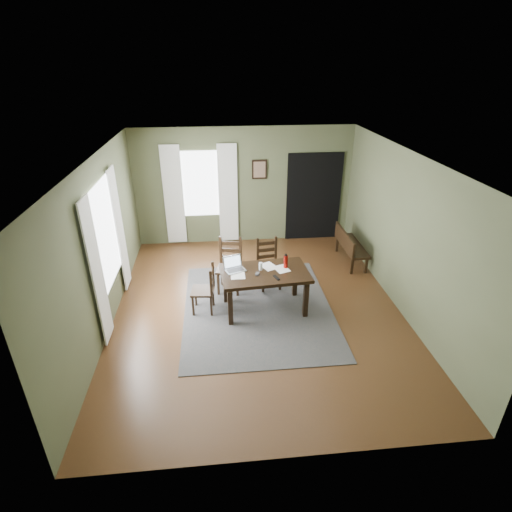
{
  "coord_description": "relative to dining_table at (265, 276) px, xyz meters",
  "views": [
    {
      "loc": [
        -0.64,
        -5.94,
        4.05
      ],
      "look_at": [
        0.0,
        0.3,
        0.9
      ],
      "focal_mm": 28.0,
      "sensor_mm": 36.0,
      "label": 1
    }
  ],
  "objects": [
    {
      "name": "dining_table",
      "position": [
        0.0,
        0.0,
        0.0
      ],
      "size": [
        1.56,
        1.01,
        0.75
      ],
      "rotation": [
        0.0,
        0.0,
        0.08
      ],
      "color": "black",
      "rests_on": "rug"
    },
    {
      "name": "bench",
      "position": [
        2.04,
        1.64,
        -0.24
      ],
      "size": [
        0.4,
        1.26,
        0.71
      ],
      "rotation": [
        0.0,
        0.0,
        1.57
      ],
      "color": "black",
      "rests_on": "ground"
    },
    {
      "name": "chair_end",
      "position": [
        -1.03,
        0.05,
        -0.23
      ],
      "size": [
        0.43,
        0.43,
        0.89
      ],
      "rotation": [
        0.0,
        0.0,
        -1.68
      ],
      "color": "black",
      "rests_on": "rug"
    },
    {
      "name": "curtain_left_far",
      "position": [
        -2.56,
        1.05,
        0.53
      ],
      "size": [
        0.03,
        0.48,
        2.3
      ],
      "color": "silver",
      "rests_on": "ground"
    },
    {
      "name": "chair_back_left",
      "position": [
        -0.57,
        0.75,
        -0.16
      ],
      "size": [
        0.53,
        0.54,
        1.03
      ],
      "rotation": [
        0.0,
        0.0,
        -0.22
      ],
      "color": "black",
      "rests_on": "rug"
    },
    {
      "name": "curtain_back_left",
      "position": [
        -1.74,
        2.97,
        0.53
      ],
      "size": [
        0.44,
        0.03,
        2.3
      ],
      "color": "silver",
      "rests_on": "ground"
    },
    {
      "name": "ground",
      "position": [
        -0.12,
        0.03,
        -0.67
      ],
      "size": [
        5.0,
        6.0,
        0.01
      ],
      "color": "#492C16"
    },
    {
      "name": "drinking_glass",
      "position": [
        -0.06,
        0.07,
        0.16
      ],
      "size": [
        0.08,
        0.08,
        0.14
      ],
      "primitive_type": "cylinder",
      "rotation": [
        0.0,
        0.0,
        0.36
      ],
      "color": "silver",
      "rests_on": "dining_table"
    },
    {
      "name": "curtain_left_near",
      "position": [
        -2.56,
        -0.59,
        0.53
      ],
      "size": [
        0.03,
        0.48,
        2.3
      ],
      "color": "silver",
      "rests_on": "ground"
    },
    {
      "name": "tv_remote",
      "position": [
        0.17,
        -0.24,
        0.1
      ],
      "size": [
        0.1,
        0.17,
        0.02
      ],
      "primitive_type": "cube",
      "rotation": [
        0.0,
        0.0,
        0.34
      ],
      "color": "black",
      "rests_on": "dining_table"
    },
    {
      "name": "window_back",
      "position": [
        -1.12,
        3.0,
        0.78
      ],
      "size": [
        1.0,
        0.01,
        1.5
      ],
      "color": "white",
      "rests_on": "ground"
    },
    {
      "name": "computer_mouse",
      "position": [
        -0.14,
        -0.09,
        0.11
      ],
      "size": [
        0.08,
        0.11,
        0.03
      ],
      "primitive_type": "cube",
      "rotation": [
        0.0,
        0.0,
        -0.32
      ],
      "color": "#3F3F42",
      "rests_on": "dining_table"
    },
    {
      "name": "curtain_back_right",
      "position": [
        -0.5,
        2.97,
        0.53
      ],
      "size": [
        0.44,
        0.03,
        2.3
      ],
      "color": "silver",
      "rests_on": "ground"
    },
    {
      "name": "framed_picture",
      "position": [
        0.23,
        3.0,
        1.08
      ],
      "size": [
        0.34,
        0.03,
        0.44
      ],
      "color": "black",
      "rests_on": "ground"
    },
    {
      "name": "window_left",
      "position": [
        -2.59,
        0.23,
        0.78
      ],
      "size": [
        0.01,
        1.3,
        1.7
      ],
      "color": "white",
      "rests_on": "ground"
    },
    {
      "name": "paper_a",
      "position": [
        -0.46,
        -0.06,
        0.09
      ],
      "size": [
        0.24,
        0.31,
        0.0
      ],
      "primitive_type": "cube",
      "rotation": [
        0.0,
        0.0,
        -0.01
      ],
      "color": "white",
      "rests_on": "dining_table"
    },
    {
      "name": "room_shell",
      "position": [
        -0.12,
        0.03,
        1.14
      ],
      "size": [
        5.02,
        6.02,
        2.71
      ],
      "color": "#4E5537",
      "rests_on": "ground"
    },
    {
      "name": "paper_d",
      "position": [
        0.3,
        0.07,
        0.09
      ],
      "size": [
        0.3,
        0.34,
        0.0
      ],
      "primitive_type": "cube",
      "rotation": [
        0.0,
        0.0,
        0.35
      ],
      "color": "white",
      "rests_on": "dining_table"
    },
    {
      "name": "paper_c",
      "position": [
        0.09,
        0.18,
        0.09
      ],
      "size": [
        0.34,
        0.37,
        0.0
      ],
      "primitive_type": "cube",
      "rotation": [
        0.0,
        0.0,
        0.47
      ],
      "color": "white",
      "rests_on": "dining_table"
    },
    {
      "name": "rug",
      "position": [
        -0.12,
        0.03,
        -0.66
      ],
      "size": [
        2.6,
        3.2,
        0.01
      ],
      "color": "#3B3B3B",
      "rests_on": "ground"
    },
    {
      "name": "laptop",
      "position": [
        -0.52,
        0.14,
        0.15
      ],
      "size": [
        0.41,
        0.37,
        0.23
      ],
      "rotation": [
        0.0,
        0.0,
        0.36
      ],
      "color": "#B7B7BC",
      "rests_on": "dining_table"
    },
    {
      "name": "water_bottle",
      "position": [
        0.38,
        0.11,
        0.21
      ],
      "size": [
        0.1,
        0.1,
        0.26
      ],
      "rotation": [
        0.0,
        0.0,
        0.32
      ],
      "color": "#9C120C",
      "rests_on": "dining_table"
    },
    {
      "name": "chair_back_right",
      "position": [
        0.17,
        0.81,
        -0.19
      ],
      "size": [
        0.48,
        0.48,
        0.96
      ],
      "rotation": [
        0.0,
        0.0,
        0.15
      ],
      "color": "black",
      "rests_on": "rug"
    },
    {
      "name": "doorway_back",
      "position": [
        1.53,
        3.0,
        0.38
      ],
      "size": [
        1.3,
        0.03,
        2.1
      ],
      "color": "black",
      "rests_on": "ground"
    }
  ]
}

